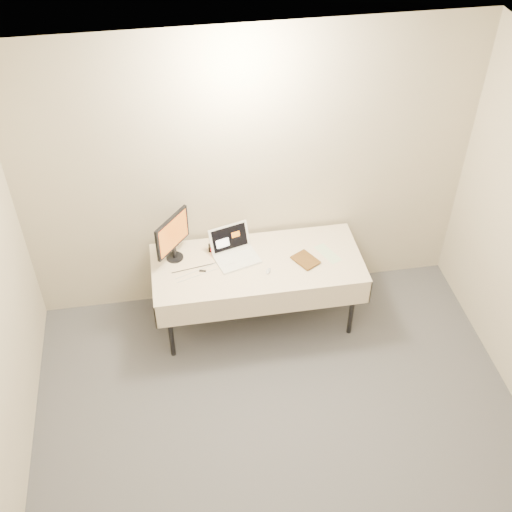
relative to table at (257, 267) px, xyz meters
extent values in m
cube|color=beige|center=(0.00, 0.45, 0.67)|extent=(4.00, 0.10, 2.70)
cylinder|color=black|center=(-0.82, -0.30, -0.33)|extent=(0.04, 0.04, 0.69)
cylinder|color=black|center=(0.82, -0.30, -0.33)|extent=(0.04, 0.04, 0.69)
cylinder|color=black|center=(-0.82, 0.29, -0.33)|extent=(0.04, 0.04, 0.69)
cylinder|color=black|center=(0.82, 0.29, -0.33)|extent=(0.04, 0.04, 0.69)
cube|color=gray|center=(0.00, 0.00, 0.03)|extent=(1.80, 0.75, 0.04)
cube|color=beige|center=(0.00, 0.00, 0.06)|extent=(1.86, 0.81, 0.01)
cube|color=beige|center=(0.00, -0.40, -0.07)|extent=(1.86, 0.01, 0.25)
cube|color=beige|center=(0.00, 0.40, -0.07)|extent=(1.86, 0.01, 0.25)
cube|color=beige|center=(-0.93, 0.00, -0.07)|extent=(0.01, 0.81, 0.25)
cube|color=beige|center=(0.93, 0.00, -0.07)|extent=(0.01, 0.81, 0.25)
cube|color=white|center=(-0.17, 0.06, 0.07)|extent=(0.42, 0.35, 0.02)
cube|color=white|center=(-0.22, 0.22, 0.19)|extent=(0.38, 0.19, 0.23)
cube|color=black|center=(-0.22, 0.22, 0.19)|extent=(0.33, 0.16, 0.19)
cylinder|color=black|center=(-0.71, 0.18, 0.07)|extent=(0.21, 0.21, 0.01)
cube|color=black|center=(-0.71, 0.18, 0.13)|extent=(0.04, 0.04, 0.11)
cube|color=black|center=(-0.71, 0.18, 0.35)|extent=(0.30, 0.35, 0.33)
cube|color=#CC6118|center=(-0.71, 0.18, 0.35)|extent=(0.25, 0.30, 0.28)
imported|color=brown|center=(0.35, -0.10, 0.18)|extent=(0.16, 0.10, 0.23)
cube|color=black|center=(-0.34, 0.23, 0.09)|extent=(0.14, 0.07, 0.06)
cube|color=#FF0C15|center=(-0.34, 0.20, 0.09)|extent=(0.10, 0.01, 0.02)
ellipsoid|color=silver|center=(0.07, -0.14, 0.07)|extent=(0.07, 0.09, 0.02)
cube|color=beige|center=(0.64, 0.01, 0.06)|extent=(0.21, 0.30, 0.00)
cube|color=black|center=(-0.49, -0.04, 0.07)|extent=(0.06, 0.03, 0.01)
camera|label=1|loc=(-0.71, -4.15, 3.83)|focal=45.00mm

